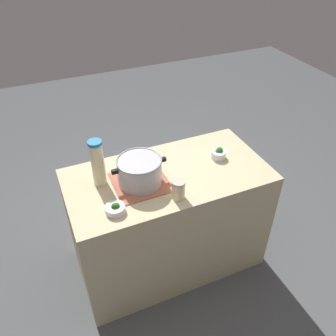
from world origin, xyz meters
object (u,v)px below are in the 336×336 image
lemonade_pitcher (98,163)px  broccoli_bowl_center (219,154)px  mason_jar (178,189)px  broccoli_bowl_front (115,209)px  cooking_pot (140,171)px

lemonade_pitcher → broccoli_bowl_center: 0.84m
lemonade_pitcher → broccoli_bowl_center: size_ratio=3.06×
mason_jar → broccoli_bowl_center: (-0.43, -0.27, -0.03)m
broccoli_bowl_front → broccoli_bowl_center: (-0.82, -0.23, 0.01)m
lemonade_pitcher → broccoli_bowl_center: bearing=176.1°
mason_jar → broccoli_bowl_center: mason_jar is taller
cooking_pot → broccoli_bowl_center: cooking_pot is taller
broccoli_bowl_front → broccoli_bowl_center: broccoli_bowl_center is taller
mason_jar → broccoli_bowl_front: (0.38, -0.03, -0.04)m
cooking_pot → broccoli_bowl_front: (0.22, 0.19, -0.07)m
cooking_pot → lemonade_pitcher: size_ratio=1.12×
broccoli_bowl_front → cooking_pot: bearing=-139.2°
cooking_pot → broccoli_bowl_center: bearing=-175.8°
lemonade_pitcher → cooking_pot: bearing=156.7°
cooking_pot → mason_jar: (-0.16, 0.22, -0.03)m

